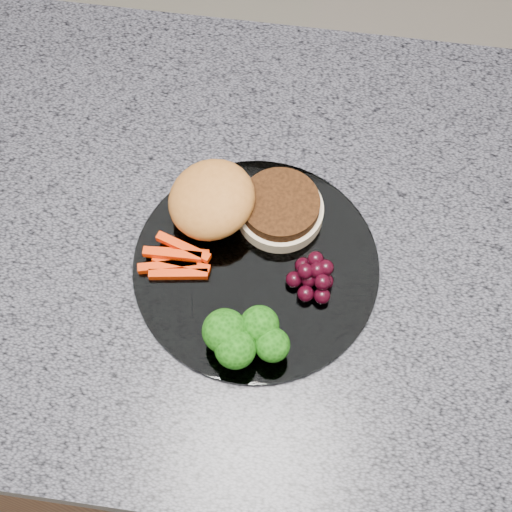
{
  "coord_description": "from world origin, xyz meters",
  "views": [
    {
      "loc": [
        0.06,
        -0.36,
        1.58
      ],
      "look_at": [
        0.01,
        -0.04,
        0.93
      ],
      "focal_mm": 50.0,
      "sensor_mm": 36.0,
      "label": 1
    }
  ],
  "objects_px": {
    "island_cabinet": "(252,362)",
    "burger": "(236,205)",
    "grape_bunch": "(314,276)",
    "plate": "(256,266)"
  },
  "relations": [
    {
      "from": "island_cabinet",
      "to": "burger",
      "type": "relative_size",
      "value": 6.25
    },
    {
      "from": "burger",
      "to": "island_cabinet",
      "type": "bearing_deg",
      "value": -60.87
    },
    {
      "from": "burger",
      "to": "grape_bunch",
      "type": "distance_m",
      "value": 0.11
    },
    {
      "from": "plate",
      "to": "grape_bunch",
      "type": "height_order",
      "value": "grape_bunch"
    },
    {
      "from": "island_cabinet",
      "to": "plate",
      "type": "height_order",
      "value": "plate"
    },
    {
      "from": "island_cabinet",
      "to": "plate",
      "type": "bearing_deg",
      "value": -73.49
    },
    {
      "from": "island_cabinet",
      "to": "burger",
      "type": "bearing_deg",
      "value": 138.93
    },
    {
      "from": "burger",
      "to": "grape_bunch",
      "type": "relative_size",
      "value": 3.74
    },
    {
      "from": "plate",
      "to": "island_cabinet",
      "type": "bearing_deg",
      "value": 106.51
    },
    {
      "from": "island_cabinet",
      "to": "grape_bunch",
      "type": "relative_size",
      "value": 23.41
    }
  ]
}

